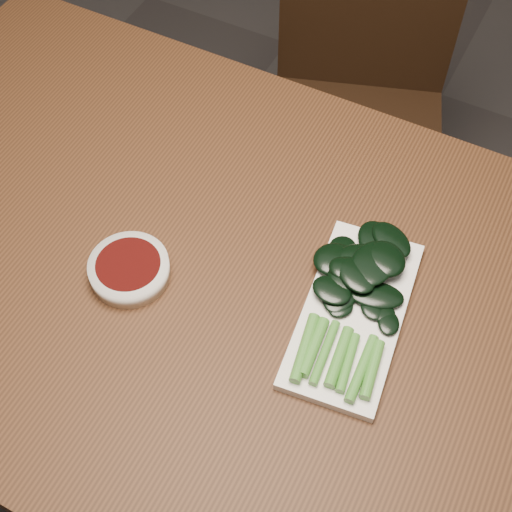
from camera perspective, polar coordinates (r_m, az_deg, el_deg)
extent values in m
plane|color=#312F2F|center=(1.68, -0.47, -15.91)|extent=(6.00, 6.00, 0.00)
cube|color=#432513|center=(1.01, -0.74, -2.74)|extent=(1.40, 0.80, 0.04)
cylinder|color=#432513|center=(1.73, -14.39, 7.71)|extent=(0.05, 0.05, 0.71)
cube|color=black|center=(1.62, 7.78, 9.23)|extent=(0.49, 0.49, 0.04)
cylinder|color=black|center=(1.70, 1.15, 0.70)|extent=(0.04, 0.04, 0.41)
cylinder|color=black|center=(1.71, 11.94, -0.58)|extent=(0.04, 0.04, 0.41)
cylinder|color=black|center=(1.90, 2.46, 8.61)|extent=(0.04, 0.04, 0.41)
cylinder|color=black|center=(1.91, 12.19, 7.41)|extent=(0.04, 0.04, 0.41)
cylinder|color=white|center=(1.01, -10.09, -1.08)|extent=(0.11, 0.11, 0.03)
cylinder|color=#3E0805|center=(1.00, -10.20, -0.67)|extent=(0.09, 0.09, 0.00)
cube|color=white|center=(0.97, 7.77, -4.59)|extent=(0.16, 0.29, 0.01)
cylinder|color=#4A9132|center=(0.92, 3.91, -7.34)|extent=(0.03, 0.10, 0.02)
cylinder|color=#4A9132|center=(0.93, 4.63, -7.27)|extent=(0.02, 0.09, 0.02)
cylinder|color=#4A9132|center=(0.93, 5.52, -7.68)|extent=(0.02, 0.10, 0.01)
cylinder|color=#4A9132|center=(0.92, 6.66, -8.02)|extent=(0.02, 0.09, 0.02)
cylinder|color=#4A9132|center=(0.92, 7.36, -8.47)|extent=(0.03, 0.08, 0.01)
cylinder|color=#4A9132|center=(0.92, 8.46, -8.89)|extent=(0.02, 0.10, 0.01)
cylinder|color=#4A9132|center=(0.92, 9.28, -8.95)|extent=(0.03, 0.08, 0.01)
ellipsoid|color=black|center=(0.98, 6.97, -1.66)|extent=(0.06, 0.07, 0.01)
ellipsoid|color=black|center=(1.01, 6.96, 0.62)|extent=(0.05, 0.05, 0.01)
ellipsoid|color=black|center=(1.00, 6.25, -0.27)|extent=(0.08, 0.08, 0.01)
ellipsoid|color=black|center=(1.00, 8.44, -0.14)|extent=(0.08, 0.07, 0.01)
ellipsoid|color=black|center=(0.98, 7.11, -1.02)|extent=(0.05, 0.04, 0.01)
ellipsoid|color=black|center=(1.02, 10.78, 1.30)|extent=(0.08, 0.07, 0.01)
ellipsoid|color=black|center=(0.97, 6.74, -2.96)|extent=(0.05, 0.07, 0.01)
ellipsoid|color=black|center=(0.98, 8.97, -1.06)|extent=(0.05, 0.06, 0.01)
ellipsoid|color=black|center=(0.99, 10.33, -0.23)|extent=(0.08, 0.08, 0.01)
ellipsoid|color=black|center=(0.98, 7.92, -0.94)|extent=(0.05, 0.04, 0.01)
ellipsoid|color=black|center=(0.99, 9.35, -0.57)|extent=(0.06, 0.08, 0.01)
ellipsoid|color=black|center=(0.96, 6.07, -2.74)|extent=(0.06, 0.05, 0.01)
ellipsoid|color=black|center=(1.02, 9.67, 1.23)|extent=(0.09, 0.09, 0.01)
ellipsoid|color=black|center=(0.97, 8.01, -1.53)|extent=(0.08, 0.07, 0.01)
ellipsoid|color=black|center=(0.97, 9.55, -3.09)|extent=(0.09, 0.06, 0.01)
ellipsoid|color=black|center=(0.96, 9.29, -4.24)|extent=(0.04, 0.04, 0.01)
ellipsoid|color=black|center=(0.96, 10.35, -4.68)|extent=(0.03, 0.04, 0.01)
ellipsoid|color=black|center=(0.96, 10.56, -5.27)|extent=(0.04, 0.05, 0.01)
ellipsoid|color=black|center=(0.96, 6.80, -4.17)|extent=(0.04, 0.04, 0.01)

